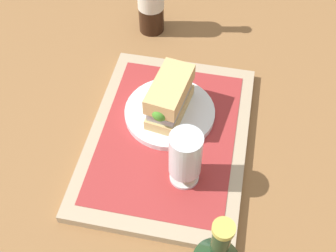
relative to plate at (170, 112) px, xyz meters
name	(u,v)px	position (x,y,z in m)	size (l,w,h in m)	color
ground_plane	(168,141)	(0.05, 0.01, -0.03)	(3.00, 3.00, 0.00)	olive
tray	(168,138)	(0.05, 0.01, -0.02)	(0.44, 0.32, 0.02)	tan
placemat	(168,135)	(0.05, 0.01, -0.01)	(0.38, 0.27, 0.00)	#9E2D2D
plate	(170,112)	(0.00, 0.00, 0.00)	(0.19, 0.19, 0.01)	white
sandwich	(169,98)	(0.00, 0.00, 0.05)	(0.14, 0.08, 0.08)	tan
beer_glass	(185,156)	(0.15, 0.06, 0.06)	(0.06, 0.06, 0.12)	silver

